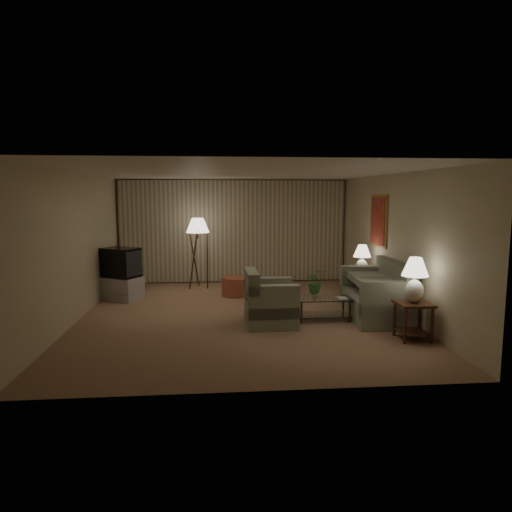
% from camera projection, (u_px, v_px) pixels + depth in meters
% --- Properties ---
extents(ground, '(7.00, 7.00, 0.00)m').
position_uv_depth(ground, '(241.00, 315.00, 8.80)').
color(ground, '#A77E5C').
rests_on(ground, ground).
extents(room_shell, '(6.04, 7.02, 2.72)m').
position_uv_depth(room_shell, '(238.00, 220.00, 10.06)').
color(room_shell, beige).
rests_on(room_shell, ground).
extents(sofa, '(2.03, 1.23, 0.84)m').
position_uv_depth(sofa, '(375.00, 295.00, 8.56)').
color(sofa, gray).
rests_on(sofa, ground).
extents(armchair, '(0.94, 0.90, 0.77)m').
position_uv_depth(armchair, '(271.00, 303.00, 8.07)').
color(armchair, gray).
rests_on(armchair, ground).
extents(side_table_near, '(0.53, 0.53, 0.60)m').
position_uv_depth(side_table_near, '(413.00, 314.00, 7.24)').
color(side_table_near, '#34180E').
rests_on(side_table_near, ground).
extents(side_table_far, '(0.52, 0.44, 0.60)m').
position_uv_depth(side_table_far, '(361.00, 283.00, 9.81)').
color(side_table_far, '#34180E').
rests_on(side_table_far, ground).
extents(table_lamp_near, '(0.42, 0.42, 0.72)m').
position_uv_depth(table_lamp_near, '(415.00, 276.00, 7.16)').
color(table_lamp_near, white).
rests_on(table_lamp_near, side_table_near).
extents(table_lamp_far, '(0.37, 0.37, 0.64)m').
position_uv_depth(table_lamp_far, '(362.00, 257.00, 9.73)').
color(table_lamp_far, white).
rests_on(table_lamp_far, side_table_far).
extents(coffee_table, '(1.03, 0.56, 0.41)m').
position_uv_depth(coffee_table, '(323.00, 305.00, 8.39)').
color(coffee_table, silver).
rests_on(coffee_table, ground).
extents(tv_cabinet, '(1.34, 1.31, 0.50)m').
position_uv_depth(tv_cabinet, '(122.00, 288.00, 10.08)').
color(tv_cabinet, '#B5B5B7').
rests_on(tv_cabinet, ground).
extents(crt_tv, '(1.23, 1.21, 0.65)m').
position_uv_depth(crt_tv, '(121.00, 263.00, 10.00)').
color(crt_tv, black).
rests_on(crt_tv, tv_cabinet).
extents(floor_lamp, '(0.56, 0.56, 1.74)m').
position_uv_depth(floor_lamp, '(198.00, 252.00, 11.23)').
color(floor_lamp, '#34180E').
rests_on(floor_lamp, ground).
extents(ottoman, '(0.82, 0.82, 0.43)m').
position_uv_depth(ottoman, '(236.00, 286.00, 10.45)').
color(ottoman, '#9E5235').
rests_on(ottoman, ground).
extents(vase, '(0.17, 0.17, 0.16)m').
position_uv_depth(vase, '(315.00, 294.00, 8.35)').
color(vase, silver).
rests_on(vase, coffee_table).
extents(flowers, '(0.42, 0.38, 0.43)m').
position_uv_depth(flowers, '(316.00, 278.00, 8.31)').
color(flowers, '#477D37').
rests_on(flowers, vase).
extents(book, '(0.18, 0.24, 0.02)m').
position_uv_depth(book, '(338.00, 298.00, 8.29)').
color(book, olive).
rests_on(book, coffee_table).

